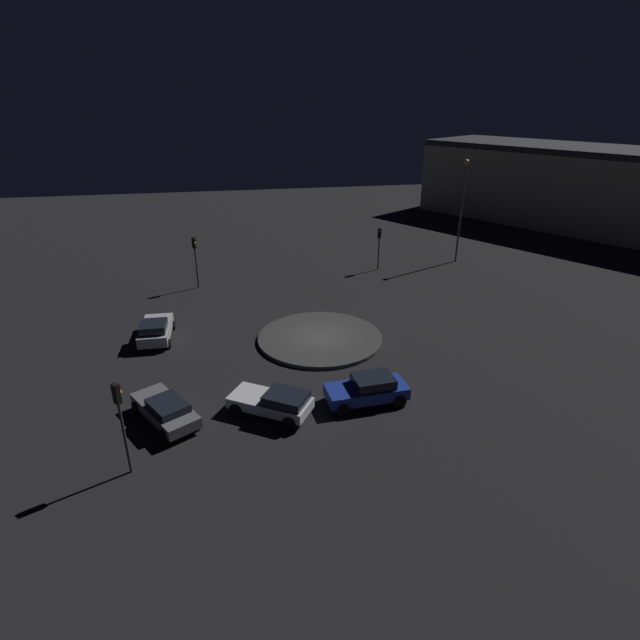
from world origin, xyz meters
name	(u,v)px	position (x,y,z in m)	size (l,w,h in m)	color
ground_plane	(320,340)	(0.00, 0.00, 0.00)	(116.86, 116.86, 0.00)	black
roundabout_island	(320,338)	(0.00, 0.00, 0.12)	(8.36, 8.36, 0.25)	#383838
car_white	(274,402)	(3.94, 8.05, 0.74)	(4.54, 3.84, 1.38)	white
car_grey	(166,409)	(9.35, 7.69, 0.72)	(3.75, 4.66, 1.33)	slate
car_silver	(156,330)	(10.81, -1.99, 0.77)	(2.19, 4.13, 1.54)	silver
car_blue	(368,389)	(-1.11, 7.86, 0.80)	(4.44, 2.33, 1.53)	#1E38A5
traffic_light_southwest	(379,240)	(-8.11, -13.55, 2.80)	(0.37, 0.40, 3.92)	#2D2D2D
traffic_light_northeast	(120,411)	(10.58, 11.24, 3.17)	(0.38, 0.39, 4.48)	#2D2D2D
traffic_light_southeast	(195,253)	(8.31, -11.71, 3.11)	(0.37, 0.39, 4.38)	#2D2D2D
streetlamp_southwest	(462,202)	(-16.38, -14.57, 5.81)	(0.46, 0.46, 9.67)	#4C4C51
store_building	(580,187)	(-37.09, -25.64, 4.69)	(30.52, 38.59, 9.38)	#B7B299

